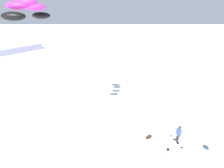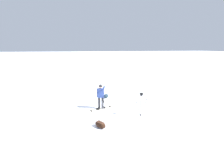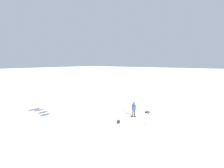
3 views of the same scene
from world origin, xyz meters
name	(u,v)px [view 2 (image 2 of 3)]	position (x,y,z in m)	size (l,w,h in m)	color
ground_plane	(93,112)	(0.00, 0.00, 0.00)	(300.00, 300.00, 0.00)	white
snowboarder	(101,94)	(0.32, -0.56, 1.01)	(0.65, 0.47, 1.68)	black
snowboard	(101,109)	(0.30, -0.55, 0.02)	(0.73, 1.66, 0.10)	beige
gear_bag_large	(100,124)	(-1.95, -0.17, 0.16)	(0.75, 0.66, 0.29)	black
camera_tripod	(141,100)	(-1.30, -2.61, 1.02)	(0.69, 0.63, 1.45)	#262628
gear_bag_small	(106,96)	(2.36, -1.29, 0.15)	(0.54, 0.56, 0.29)	#192833
ski_poles	(103,107)	(-1.28, -0.42, 0.80)	(0.26, 0.25, 1.20)	gray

